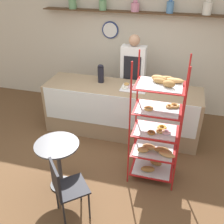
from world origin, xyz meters
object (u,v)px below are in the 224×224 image
person_worker (133,76)px  cafe_chair (64,185)px  donut_tray_counter (133,88)px  pastry_rack (157,129)px  coffee_carafe (101,74)px  cafe_table (58,155)px

person_worker → cafe_chair: size_ratio=2.01×
donut_tray_counter → pastry_rack: bearing=-61.6°
pastry_rack → cafe_chair: size_ratio=2.16×
cafe_chair → donut_tray_counter: donut_tray_counter is taller
pastry_rack → donut_tray_counter: 1.18m
pastry_rack → donut_tray_counter: (-0.56, 1.03, 0.10)m
pastry_rack → donut_tray_counter: size_ratio=4.19×
donut_tray_counter → coffee_carafe: bearing=168.6°
cafe_chair → donut_tray_counter: 2.15m
cafe_chair → donut_tray_counter: size_ratio=1.94×
pastry_rack → cafe_table: (-1.26, -0.57, -0.30)m
pastry_rack → cafe_chair: pastry_rack is taller
cafe_chair → coffee_carafe: (-0.22, 2.19, 0.57)m
pastry_rack → person_worker: bearing=113.0°
person_worker → coffee_carafe: person_worker is taller
coffee_carafe → donut_tray_counter: bearing=-11.4°
cafe_chair → pastry_rack: bearing=-84.3°
person_worker → donut_tray_counter: size_ratio=3.89×
pastry_rack → cafe_chair: 1.45m
person_worker → coffee_carafe: 0.68m
pastry_rack → cafe_table: size_ratio=2.50×
pastry_rack → cafe_table: bearing=-155.8°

